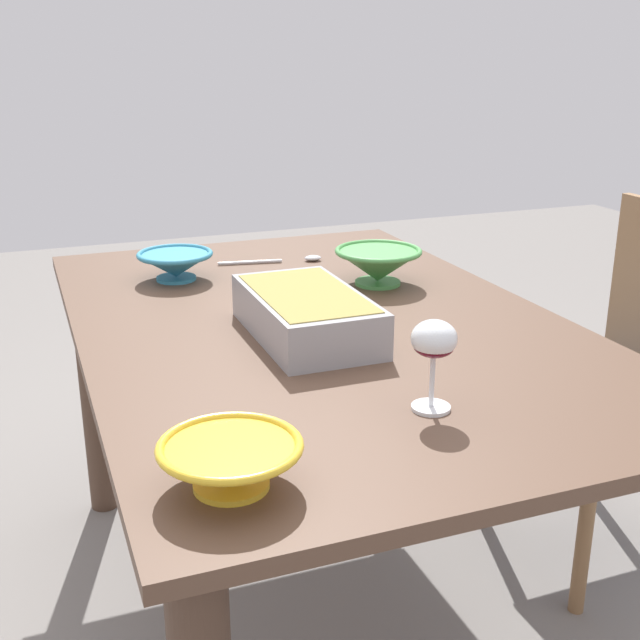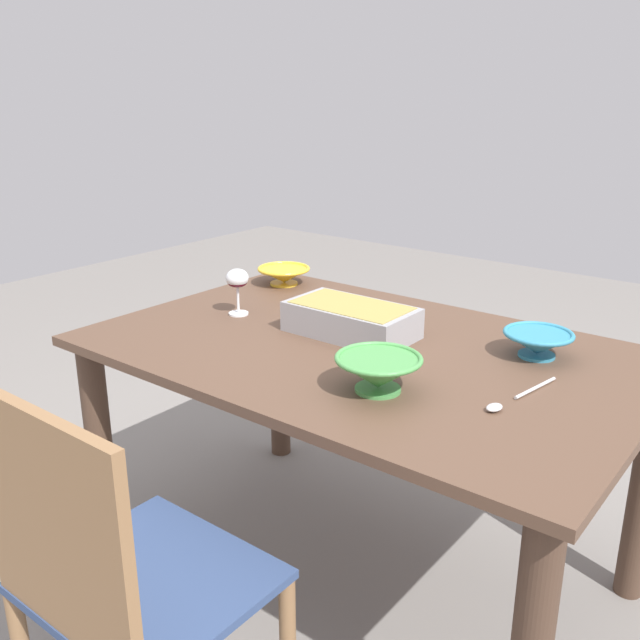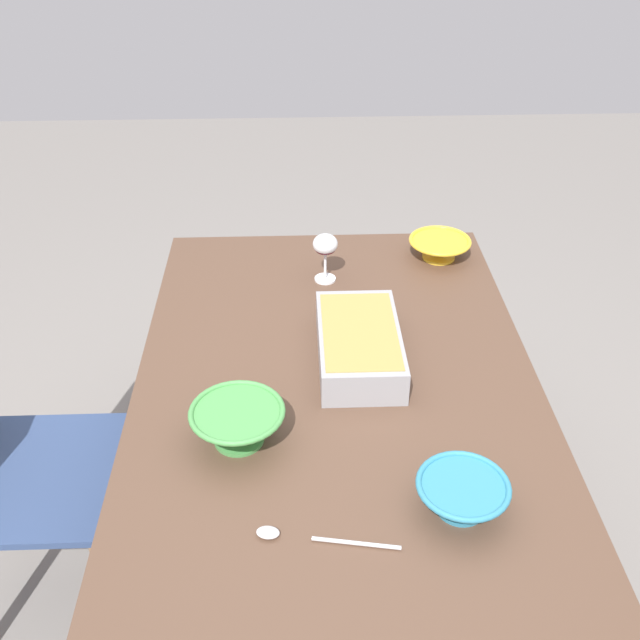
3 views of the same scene
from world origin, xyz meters
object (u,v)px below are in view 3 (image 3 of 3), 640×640
Objects in this scene: casserole_dish at (359,343)px; dining_table at (337,420)px; chair at (2,463)px; small_bowl at (238,423)px; serving_spoon at (300,536)px; mixing_bowl at (439,247)px; serving_bowl at (462,494)px; wine_glass at (325,247)px.

dining_table is at bearing 145.42° from casserole_dish.
chair is 0.94m from casserole_dish.
chair is at bearing 73.12° from small_bowl.
serving_spoon is (-0.46, -0.74, 0.24)m from chair.
casserole_dish reaches higher than mixing_bowl.
small_bowl is (-0.77, 0.56, 0.01)m from mixing_bowl.
casserole_dish is at bearing -45.28° from small_bowl.
dining_table is at bearing -11.78° from serving_spoon.
serving_bowl is at bearing -115.36° from small_bowl.
wine_glass reaches higher than small_bowl.
mixing_bowl is (0.12, -0.35, -0.07)m from wine_glass.
serving_spoon is at bearing 174.60° from wine_glass.
dining_table is 10.18× the size of wine_glass.
wine_glass is 0.54× the size of serving_spoon.
chair is (-0.01, 0.84, -0.11)m from dining_table.
dining_table is at bearing -48.90° from small_bowl.
mixing_bowl is at bearing -29.67° from casserole_dish.
wine_glass is (0.47, -0.83, 0.34)m from chair.
serving_spoon is at bearing -121.50° from chair.
mixing_bowl is (0.58, -0.34, 0.16)m from dining_table.
wine_glass is 0.69m from small_bowl.
dining_table is at bearing 28.12° from serving_bowl.
casserole_dish reaches higher than serving_bowl.
chair is at bearing 119.51° from wine_glass.
dining_table is 0.48m from serving_bowl.
wine_glass is at bearing -17.99° from small_bowl.
mixing_bowl is 0.99m from serving_bowl.
mixing_bowl is (0.59, -1.18, 0.27)m from chair.
mixing_bowl is at bearing -71.64° from wine_glass.
serving_bowl reaches higher than serving_spoon.
wine_glass is 0.94m from serving_spoon.
mixing_bowl is at bearing -63.59° from chair.
wine_glass is at bearing 9.79° from casserole_dish.
mixing_bowl is at bearing -30.40° from dining_table.
chair is 1.01m from wine_glass.
chair is 1.34m from mixing_bowl.
serving_spoon is at bearing 168.22° from dining_table.
casserole_dish is 1.77× the size of small_bowl.
dining_table is 0.34m from small_bowl.
dining_table is 4.10× the size of casserole_dish.
small_bowl is at bearing 134.72° from casserole_dish.
serving_bowl is at bearing -161.97° from casserole_dish.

